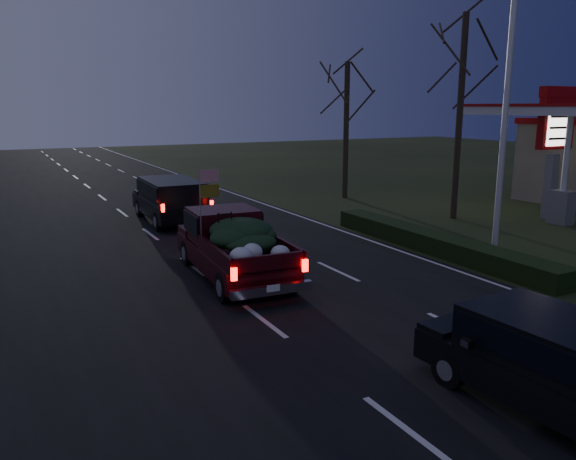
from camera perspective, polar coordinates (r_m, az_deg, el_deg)
name	(u,v)px	position (r m, az deg, el deg)	size (l,w,h in m)	color
ground	(264,321)	(12.86, -2.45, -9.27)	(120.00, 120.00, 0.00)	black
road_asphalt	(264,321)	(12.86, -2.45, -9.23)	(14.00, 120.00, 0.02)	black
hedge_row	(435,243)	(19.43, 14.72, -1.25)	(1.00, 10.00, 0.60)	black
light_pole	(508,83)	(19.45, 21.44, 13.74)	(0.50, 0.90, 9.16)	silver
gas_price_pylon	(556,131)	(26.40, 25.54, 9.09)	(2.00, 0.41, 5.57)	gray
gas_canopy	(567,116)	(28.59, 26.46, 10.34)	(7.10, 6.10, 4.88)	silver
bare_tree_mid	(463,67)	(25.10, 17.33, 15.52)	(3.60, 3.60, 8.50)	black
bare_tree_far	(347,97)	(29.86, 5.99, 13.26)	(3.60, 3.60, 7.00)	black
pickup_truck	(233,242)	(15.85, -5.56, -1.21)	(2.38, 5.40, 2.76)	#32060E
lead_suv	(171,196)	(23.92, -11.79, 3.39)	(2.25, 5.15, 1.47)	black
rear_suv	(564,359)	(9.85, 26.23, -11.66)	(2.18, 4.44, 1.25)	black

